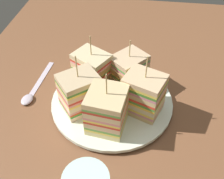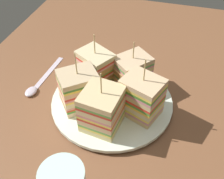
{
  "view_description": "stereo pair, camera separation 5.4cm",
  "coord_description": "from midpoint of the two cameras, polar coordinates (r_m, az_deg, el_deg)",
  "views": [
    {
      "loc": [
        -38.86,
        -5.52,
        41.82
      ],
      "look_at": [
        0.0,
        0.0,
        4.4
      ],
      "focal_mm": 41.93,
      "sensor_mm": 36.0,
      "label": 1
    },
    {
      "loc": [
        -37.73,
        -10.82,
        41.82
      ],
      "look_at": [
        0.0,
        0.0,
        4.4
      ],
      "focal_mm": 41.93,
      "sensor_mm": 36.0,
      "label": 2
    }
  ],
  "objects": [
    {
      "name": "chip_pile",
      "position": [
        0.55,
        3.65,
        -2.22
      ],
      "size": [
        6.02,
        5.4,
        3.34
      ],
      "color": "#E2BE61",
      "rests_on": "plate"
    },
    {
      "name": "ground_plane",
      "position": [
        0.58,
        2.68,
        -3.92
      ],
      "size": [
        105.54,
        74.04,
        1.8
      ],
      "primitive_type": "cube",
      "color": "brown"
    },
    {
      "name": "plate",
      "position": [
        0.57,
        2.74,
        -2.73
      ],
      "size": [
        25.96,
        25.96,
        1.4
      ],
      "color": "white",
      "rests_on": "ground_plane"
    },
    {
      "name": "spoon",
      "position": [
        0.63,
        -13.7,
        0.86
      ],
      "size": [
        15.97,
        3.01,
        1.0
      ],
      "rotation": [
        0.0,
        0.0,
        3.07
      ],
      "color": "silver",
      "rests_on": "ground_plane"
    },
    {
      "name": "sandwich_wedge_0",
      "position": [
        0.58,
        7.04,
        3.8
      ],
      "size": [
        9.3,
        9.14,
        11.23
      ],
      "rotation": [
        0.0,
        0.0,
        8.71
      ],
      "color": "beige",
      "rests_on": "plate"
    },
    {
      "name": "sandwich_wedge_3",
      "position": [
        0.49,
        1.15,
        -4.41
      ],
      "size": [
        8.17,
        7.73,
        12.83
      ],
      "rotation": [
        0.0,
        0.0,
        12.44
      ],
      "color": "beige",
      "rests_on": "plate"
    },
    {
      "name": "sandwich_wedge_2",
      "position": [
        0.53,
        -4.26,
        -0.1
      ],
      "size": [
        9.19,
        9.41,
        13.09
      ],
      "rotation": [
        0.0,
        0.0,
        11.68
      ],
      "color": "beige",
      "rests_on": "plate"
    },
    {
      "name": "sandwich_wedge_1",
      "position": [
        0.58,
        -0.84,
        4.53
      ],
      "size": [
        8.5,
        9.16,
        12.59
      ],
      "rotation": [
        0.0,
        0.0,
        10.47
      ],
      "color": "beige",
      "rests_on": "plate"
    },
    {
      "name": "sandwich_wedge_4",
      "position": [
        0.51,
        9.45,
        -1.75
      ],
      "size": [
        8.23,
        9.03,
        13.45
      ],
      "rotation": [
        0.0,
        0.0,
        13.76
      ],
      "color": "#E2B77C",
      "rests_on": "plate"
    }
  ]
}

